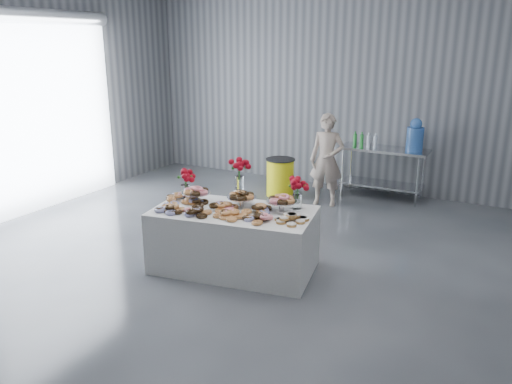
# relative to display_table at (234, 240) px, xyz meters

# --- Properties ---
(ground) EXTENTS (9.00, 9.00, 0.00)m
(ground) POSITION_rel_display_table_xyz_m (-0.07, -0.36, -0.38)
(ground) COLOR #3C3F45
(ground) RESTS_ON ground
(room_walls) EXTENTS (8.04, 9.04, 4.02)m
(room_walls) POSITION_rel_display_table_xyz_m (-0.34, -0.29, 2.26)
(room_walls) COLOR slate
(room_walls) RESTS_ON ground
(display_table) EXTENTS (2.05, 1.32, 0.75)m
(display_table) POSITION_rel_display_table_xyz_m (0.00, 0.00, 0.00)
(display_table) COLOR white
(display_table) RESTS_ON ground
(prep_table) EXTENTS (1.50, 0.60, 0.90)m
(prep_table) POSITION_rel_display_table_xyz_m (0.82, 3.74, 0.24)
(prep_table) COLOR silver
(prep_table) RESTS_ON ground
(donut_mounds) EXTENTS (1.92, 1.10, 0.09)m
(donut_mounds) POSITION_rel_display_table_xyz_m (0.00, -0.05, 0.42)
(donut_mounds) COLOR #DD9550
(donut_mounds) RESTS_ON display_table
(cake_stand_left) EXTENTS (0.36, 0.36, 0.17)m
(cake_stand_left) POSITION_rel_display_table_xyz_m (-0.57, 0.05, 0.52)
(cake_stand_left) COLOR silver
(cake_stand_left) RESTS_ON display_table
(cake_stand_mid) EXTENTS (0.36, 0.36, 0.17)m
(cake_stand_mid) POSITION_rel_display_table_xyz_m (0.02, 0.16, 0.52)
(cake_stand_mid) COLOR silver
(cake_stand_mid) RESTS_ON display_table
(cake_stand_right) EXTENTS (0.36, 0.36, 0.17)m
(cake_stand_right) POSITION_rel_display_table_xyz_m (0.52, 0.24, 0.52)
(cake_stand_right) COLOR silver
(cake_stand_right) RESTS_ON display_table
(danish_pile) EXTENTS (0.48, 0.48, 0.11)m
(danish_pile) POSITION_rel_display_table_xyz_m (0.76, -0.02, 0.43)
(danish_pile) COLOR silver
(danish_pile) RESTS_ON display_table
(bouquet_left) EXTENTS (0.26, 0.26, 0.42)m
(bouquet_left) POSITION_rel_display_table_xyz_m (-0.78, 0.11, 0.67)
(bouquet_left) COLOR white
(bouquet_left) RESTS_ON display_table
(bouquet_right) EXTENTS (0.26, 0.26, 0.42)m
(bouquet_right) POSITION_rel_display_table_xyz_m (0.64, 0.42, 0.67)
(bouquet_right) COLOR white
(bouquet_right) RESTS_ON display_table
(bouquet_center) EXTENTS (0.26, 0.26, 0.57)m
(bouquet_center) POSITION_rel_display_table_xyz_m (-0.11, 0.34, 0.75)
(bouquet_center) COLOR silver
(bouquet_center) RESTS_ON display_table
(water_jug) EXTENTS (0.28, 0.28, 0.55)m
(water_jug) POSITION_rel_display_table_xyz_m (1.32, 3.74, 0.77)
(water_jug) COLOR #4280E1
(water_jug) RESTS_ON prep_table
(drink_bottles) EXTENTS (0.54, 0.08, 0.27)m
(drink_bottles) POSITION_rel_display_table_xyz_m (0.50, 3.64, 0.66)
(drink_bottles) COLOR #268C33
(drink_bottles) RESTS_ON prep_table
(person) EXTENTS (0.62, 0.45, 1.55)m
(person) POSITION_rel_display_table_xyz_m (0.08, 2.90, 0.40)
(person) COLOR #CC8C93
(person) RESTS_ON ground
(trash_barrel) EXTENTS (0.53, 0.53, 0.68)m
(trash_barrel) POSITION_rel_display_table_xyz_m (-0.83, 3.01, -0.04)
(trash_barrel) COLOR #FFF415
(trash_barrel) RESTS_ON ground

